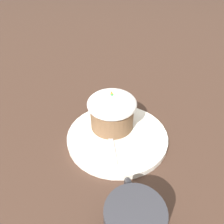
# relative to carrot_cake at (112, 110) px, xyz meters

# --- Properties ---
(ground_plane) EXTENTS (4.00, 4.00, 0.00)m
(ground_plane) POSITION_rel_carrot_cake_xyz_m (-0.03, -0.01, -0.06)
(ground_plane) COLOR #3D281E
(dessert_plate) EXTENTS (0.22, 0.22, 0.01)m
(dessert_plate) POSITION_rel_carrot_cake_xyz_m (-0.03, -0.01, -0.05)
(dessert_plate) COLOR white
(dessert_plate) RESTS_ON ground_plane
(carrot_cake) EXTENTS (0.11, 0.11, 0.09)m
(carrot_cake) POSITION_rel_carrot_cake_xyz_m (0.00, 0.00, 0.00)
(carrot_cake) COLOR brown
(carrot_cake) RESTS_ON dessert_plate
(spoon) EXTENTS (0.13, 0.04, 0.01)m
(spoon) POSITION_rel_carrot_cake_xyz_m (-0.03, 0.01, -0.04)
(spoon) COLOR silver
(spoon) RESTS_ON dessert_plate
(coffee_cup) EXTENTS (0.12, 0.08, 0.08)m
(coffee_cup) POSITION_rel_carrot_cake_xyz_m (-0.24, -0.01, -0.02)
(coffee_cup) COLOR #2D2D33
(coffee_cup) RESTS_ON ground_plane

